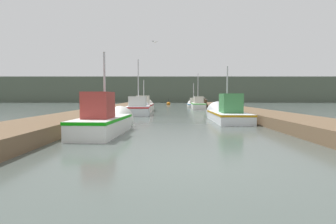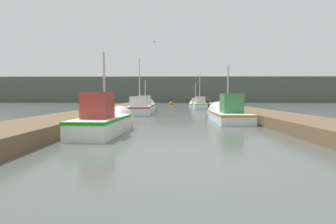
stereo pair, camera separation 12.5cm
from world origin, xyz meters
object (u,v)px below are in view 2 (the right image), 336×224
object	(u,v)px
fishing_boat_5	(195,104)
seagull_lead	(156,42)
fishing_boat_2	(140,108)
channel_buoy	(171,104)
fishing_boat_3	(146,106)
fishing_boat_0	(106,121)
mooring_piling_0	(202,102)
fishing_boat_1	(226,113)
fishing_boat_4	(200,104)
mooring_piling_2	(208,104)
mooring_piling_1	(207,103)

from	to	relation	value
fishing_boat_5	seagull_lead	xyz separation A→B (m)	(-4.48, -13.06, 5.54)
fishing_boat_2	channel_buoy	size ratio (longest dim) A/B	4.22
fishing_boat_3	fishing_boat_0	bearing A→B (deg)	-91.00
fishing_boat_0	fishing_boat_5	bearing A→B (deg)	80.63
mooring_piling_0	fishing_boat_3	bearing A→B (deg)	-119.26
fishing_boat_0	seagull_lead	distance (m)	13.05
fishing_boat_1	fishing_boat_4	xyz separation A→B (m)	(0.06, 15.04, 0.06)
fishing_boat_2	fishing_boat_5	bearing A→B (deg)	65.77
channel_buoy	fishing_boat_0	bearing A→B (deg)	-94.32
fishing_boat_3	fishing_boat_4	size ratio (longest dim) A/B	0.97
mooring_piling_2	channel_buoy	world-z (taller)	mooring_piling_2
fishing_boat_4	mooring_piling_0	xyz separation A→B (m)	(1.17, 7.78, 0.11)
fishing_boat_3	fishing_boat_4	bearing A→B (deg)	38.06
fishing_boat_3	mooring_piling_0	world-z (taller)	fishing_boat_3
fishing_boat_5	mooring_piling_0	bearing A→B (deg)	71.77
fishing_boat_1	fishing_boat_5	distance (m)	19.56
fishing_boat_5	mooring_piling_1	size ratio (longest dim) A/B	4.46
fishing_boat_5	fishing_boat_3	bearing A→B (deg)	-119.29
mooring_piling_2	seagull_lead	size ratio (longest dim) A/B	2.14
mooring_piling_2	fishing_boat_4	bearing A→B (deg)	132.45
fishing_boat_1	mooring_piling_0	world-z (taller)	fishing_boat_1
fishing_boat_2	mooring_piling_2	size ratio (longest dim) A/B	4.43
channel_buoy	fishing_boat_3	bearing A→B (deg)	-98.03
fishing_boat_1	mooring_piling_2	size ratio (longest dim) A/B	5.32
fishing_boat_3	channel_buoy	size ratio (longest dim) A/B	4.95
fishing_boat_4	mooring_piling_1	distance (m)	2.37
fishing_boat_2	fishing_boat_3	world-z (taller)	fishing_boat_2
fishing_boat_3	fishing_boat_4	world-z (taller)	fishing_boat_4
fishing_boat_0	fishing_boat_1	world-z (taller)	fishing_boat_1
fishing_boat_5	mooring_piling_2	size ratio (longest dim) A/B	5.03
mooring_piling_1	mooring_piling_2	xyz separation A→B (m)	(-0.28, -3.00, -0.07)
fishing_boat_0	seagull_lead	xyz separation A→B (m)	(1.31, 11.80, 5.43)
fishing_boat_0	fishing_boat_5	distance (m)	25.52
fishing_boat_5	fishing_boat_4	bearing A→B (deg)	-86.35
mooring_piling_1	seagull_lead	size ratio (longest dim) A/B	2.42
fishing_boat_1	fishing_boat_3	size ratio (longest dim) A/B	1.02
fishing_boat_0	seagull_lead	bearing A→B (deg)	87.41
fishing_boat_0	fishing_boat_1	xyz separation A→B (m)	(5.80, 5.30, -0.05)
fishing_boat_5	seagull_lead	distance (m)	14.88
channel_buoy	fishing_boat_5	bearing A→B (deg)	-68.00
fishing_boat_0	fishing_boat_3	size ratio (longest dim) A/B	0.82
mooring_piling_1	channel_buoy	size ratio (longest dim) A/B	1.07
fishing_boat_1	fishing_boat_5	world-z (taller)	fishing_boat_1
fishing_boat_2	mooring_piling_1	distance (m)	13.75
mooring_piling_0	fishing_boat_5	bearing A→B (deg)	-110.88
fishing_boat_5	channel_buoy	bearing A→B (deg)	114.65
fishing_boat_3	mooring_piling_2	size ratio (longest dim) A/B	5.20
fishing_boat_1	fishing_boat_2	distance (m)	7.75
fishing_boat_4	fishing_boat_5	size ratio (longest dim) A/B	1.06
mooring_piling_2	mooring_piling_0	bearing A→B (deg)	87.81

